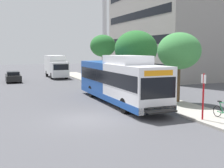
% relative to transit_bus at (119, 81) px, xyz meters
% --- Properties ---
extents(ground_plane, '(120.00, 120.00, 0.00)m').
position_rel_transit_bus_xyz_m(ground_plane, '(-3.87, 3.85, -1.70)').
color(ground_plane, '#4C4C51').
extents(sidewalk_curb, '(3.00, 56.00, 0.14)m').
position_rel_transit_bus_xyz_m(sidewalk_curb, '(3.13, 1.85, -1.63)').
color(sidewalk_curb, '#A8A399').
rests_on(sidewalk_curb, ground).
extents(transit_bus, '(2.58, 12.25, 3.65)m').
position_rel_transit_bus_xyz_m(transit_bus, '(0.00, 0.00, 0.00)').
color(transit_bus, white).
rests_on(transit_bus, ground).
extents(bus_stop_sign_pole, '(0.10, 0.36, 2.60)m').
position_rel_transit_bus_xyz_m(bus_stop_sign_pole, '(2.02, -7.14, -0.05)').
color(bus_stop_sign_pole, red).
rests_on(bus_stop_sign_pole, sidewalk_curb).
extents(bicycle_parked, '(0.52, 1.76, 1.02)m').
position_rel_transit_bus_xyz_m(bicycle_parked, '(3.26, -7.50, -1.14)').
color(bicycle_parked, black).
rests_on(bicycle_parked, sidewalk_curb).
extents(street_tree_near_stop, '(3.23, 3.23, 5.21)m').
position_rel_transit_bus_xyz_m(street_tree_near_stop, '(4.07, -1.92, 2.25)').
color(street_tree_near_stop, '#4C3823').
rests_on(street_tree_near_stop, sidewalk_curb).
extents(street_tree_mid_block, '(4.19, 4.19, 5.80)m').
position_rel_transit_bus_xyz_m(street_tree_mid_block, '(4.11, 5.21, 2.45)').
color(street_tree_mid_block, '#4C3823').
rests_on(street_tree_mid_block, sidewalk_curb).
extents(street_tree_far_block, '(3.23, 3.23, 5.82)m').
position_rel_transit_bus_xyz_m(street_tree_far_block, '(3.87, 13.83, 2.86)').
color(street_tree_far_block, '#4C3823').
rests_on(street_tree_far_block, sidewalk_curb).
extents(parked_car_far_lane, '(1.80, 4.50, 1.33)m').
position_rel_transit_bus_xyz_m(parked_car_far_lane, '(-6.70, 18.48, -1.04)').
color(parked_car_far_lane, black).
rests_on(parked_car_far_lane, ground).
extents(box_truck_background, '(2.32, 7.01, 3.25)m').
position_rel_transit_bus_xyz_m(box_truck_background, '(-0.50, 22.10, 0.04)').
color(box_truck_background, silver).
rests_on(box_truck_background, ground).
extents(lattice_comm_tower, '(1.10, 1.10, 32.16)m').
position_rel_transit_bus_xyz_m(lattice_comm_tower, '(12.38, 35.75, 9.09)').
color(lattice_comm_tower, '#B7B7BC').
rests_on(lattice_comm_tower, ground).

